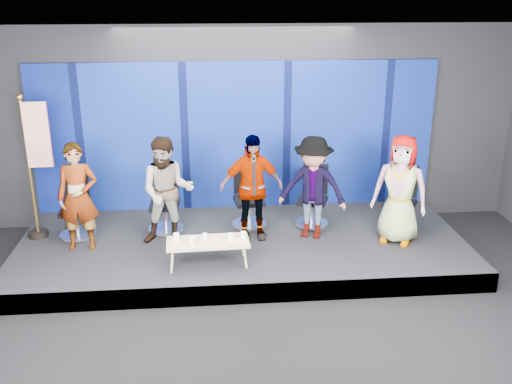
% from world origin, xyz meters
% --- Properties ---
extents(ground, '(10.00, 10.00, 0.00)m').
position_xyz_m(ground, '(0.00, 0.00, 0.00)').
color(ground, black).
rests_on(ground, ground).
extents(room_walls, '(10.02, 8.02, 3.51)m').
position_xyz_m(room_walls, '(0.00, 0.00, 2.43)').
color(room_walls, black).
rests_on(room_walls, ground).
extents(riser, '(7.00, 3.00, 0.30)m').
position_xyz_m(riser, '(0.00, 2.50, 0.15)').
color(riser, black).
rests_on(riser, ground).
extents(backdrop, '(7.00, 0.08, 2.60)m').
position_xyz_m(backdrop, '(0.00, 3.95, 1.60)').
color(backdrop, '#071258').
rests_on(backdrop, riser).
extents(chair_a, '(0.59, 0.59, 1.02)m').
position_xyz_m(chair_a, '(-2.62, 2.86, 0.63)').
color(chair_a, silver).
rests_on(chair_a, riser).
extents(panelist_a, '(0.61, 0.41, 1.65)m').
position_xyz_m(panelist_a, '(-2.45, 2.39, 1.12)').
color(panelist_a, black).
rests_on(panelist_a, riser).
extents(chair_b, '(0.60, 0.60, 1.04)m').
position_xyz_m(chair_b, '(-1.22, 2.97, 0.64)').
color(chair_b, silver).
rests_on(chair_b, riser).
extents(panelist_b, '(0.83, 0.66, 1.69)m').
position_xyz_m(panelist_b, '(-1.14, 2.48, 1.14)').
color(panelist_b, black).
rests_on(panelist_b, riser).
extents(chair_c, '(0.65, 0.65, 1.04)m').
position_xyz_m(chair_c, '(0.14, 3.05, 0.64)').
color(chair_c, silver).
rests_on(chair_c, riser).
extents(panelist_c, '(1.03, 0.52, 1.68)m').
position_xyz_m(panelist_c, '(0.15, 2.54, 1.14)').
color(panelist_c, black).
rests_on(panelist_c, riser).
extents(chair_d, '(0.74, 0.74, 1.01)m').
position_xyz_m(chair_d, '(1.21, 2.99, 0.63)').
color(chair_d, silver).
rests_on(chair_d, riser).
extents(panelist_d, '(1.21, 0.95, 1.64)m').
position_xyz_m(panelist_d, '(1.11, 2.50, 1.12)').
color(panelist_d, black).
rests_on(panelist_d, riser).
extents(chair_e, '(0.81, 0.81, 1.06)m').
position_xyz_m(chair_e, '(2.60, 2.67, 0.65)').
color(chair_e, silver).
rests_on(chair_e, riser).
extents(panelist_e, '(0.99, 0.89, 1.71)m').
position_xyz_m(panelist_e, '(2.40, 2.20, 1.15)').
color(panelist_e, black).
rests_on(panelist_e, riser).
extents(coffee_table, '(1.19, 0.54, 0.36)m').
position_xyz_m(coffee_table, '(-0.54, 1.66, 0.63)').
color(coffee_table, tan).
rests_on(coffee_table, riser).
extents(mug_a, '(0.09, 0.09, 0.11)m').
position_xyz_m(mug_a, '(-0.99, 1.73, 0.71)').
color(mug_a, white).
rests_on(mug_a, coffee_table).
extents(mug_b, '(0.09, 0.09, 0.11)m').
position_xyz_m(mug_b, '(-0.76, 1.57, 0.71)').
color(mug_b, white).
rests_on(mug_b, coffee_table).
extents(mug_c, '(0.07, 0.07, 0.09)m').
position_xyz_m(mug_c, '(-0.59, 1.73, 0.70)').
color(mug_c, white).
rests_on(mug_c, coffee_table).
extents(mug_d, '(0.08, 0.08, 0.10)m').
position_xyz_m(mug_d, '(-0.22, 1.67, 0.71)').
color(mug_d, white).
rests_on(mug_d, coffee_table).
extents(mug_e, '(0.08, 0.08, 0.10)m').
position_xyz_m(mug_e, '(-0.03, 1.72, 0.71)').
color(mug_e, white).
rests_on(mug_e, coffee_table).
extents(flag_stand, '(0.53, 0.31, 2.30)m').
position_xyz_m(flag_stand, '(-3.13, 2.86, 1.52)').
color(flag_stand, black).
rests_on(flag_stand, riser).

